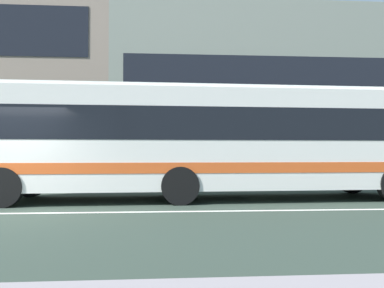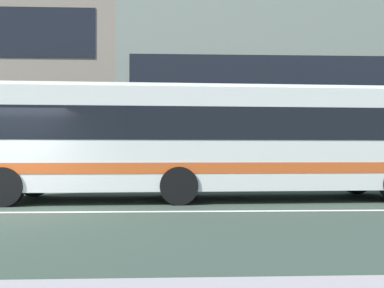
# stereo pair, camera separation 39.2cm
# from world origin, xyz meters

# --- Properties ---
(apartment_block_right) EXTENTS (18.02, 8.25, 9.27)m
(apartment_block_right) POSITION_xyz_m (10.00, 14.47, 4.63)
(apartment_block_right) COLOR gray
(apartment_block_right) RESTS_ON ground_plane
(transit_bus) EXTENTS (12.51, 3.02, 3.22)m
(transit_bus) POSITION_xyz_m (4.87, 2.35, 1.77)
(transit_bus) COLOR white
(transit_bus) RESTS_ON ground_plane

